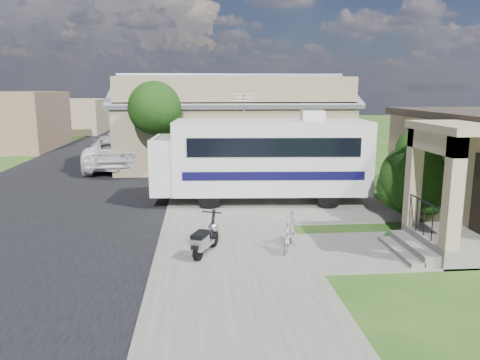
{
  "coord_description": "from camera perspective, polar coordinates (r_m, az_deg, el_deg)",
  "views": [
    {
      "loc": [
        -1.79,
        -12.47,
        4.27
      ],
      "look_at": [
        -0.5,
        2.5,
        1.3
      ],
      "focal_mm": 35.0,
      "sensor_mm": 36.0,
      "label": 1
    }
  ],
  "objects": [
    {
      "name": "van",
      "position": [
        32.5,
        -13.21,
        5.0
      ],
      "size": [
        2.99,
        6.59,
        1.87
      ],
      "primitive_type": "imported",
      "rotation": [
        0.0,
        0.0,
        -0.06
      ],
      "color": "white",
      "rests_on": "ground"
    },
    {
      "name": "ground",
      "position": [
        13.31,
        3.1,
        -7.56
      ],
      "size": [
        120.0,
        120.0,
        0.0
      ],
      "primitive_type": "plane",
      "color": "#1A4613"
    },
    {
      "name": "street_tree_c",
      "position": [
        40.59,
        -7.72,
        9.44
      ],
      "size": [
        2.44,
        2.4,
        4.42
      ],
      "color": "black",
      "rests_on": "ground"
    },
    {
      "name": "motorhome",
      "position": [
        17.49,
        2.78,
        2.86
      ],
      "size": [
        8.06,
        2.99,
        4.06
      ],
      "rotation": [
        0.0,
        0.0,
        -0.06
      ],
      "color": "silver",
      "rests_on": "ground"
    },
    {
      "name": "shrub",
      "position": [
        15.93,
        20.72,
        0.59
      ],
      "size": [
        2.45,
        2.34,
        3.01
      ],
      "color": "black",
      "rests_on": "ground"
    },
    {
      "name": "street_tree_a",
      "position": [
        21.63,
        -10.08,
        8.3
      ],
      "size": [
        2.44,
        2.4,
        4.58
      ],
      "color": "black",
      "rests_on": "ground"
    },
    {
      "name": "scooter",
      "position": [
        12.07,
        -4.35,
        -7.25
      ],
      "size": [
        0.84,
        1.5,
        1.03
      ],
      "rotation": [
        0.0,
        0.0,
        -0.39
      ],
      "color": "black",
      "rests_on": "ground"
    },
    {
      "name": "sidewalk_slab",
      "position": [
        22.88,
        -2.86,
        0.49
      ],
      "size": [
        4.0,
        80.0,
        0.06
      ],
      "primitive_type": "cube",
      "color": "#5D5A53",
      "rests_on": "ground"
    },
    {
      "name": "bicycle",
      "position": [
        12.58,
        6.11,
        -6.48
      ],
      "size": [
        0.93,
        1.62,
        0.94
      ],
      "primitive_type": "imported",
      "rotation": [
        0.0,
        0.0,
        -0.34
      ],
      "color": "#B0AFB7",
      "rests_on": "ground"
    },
    {
      "name": "street_slab",
      "position": [
        23.58,
        -18.85,
        0.16
      ],
      "size": [
        9.0,
        80.0,
        0.02
      ],
      "primitive_type": "cube",
      "color": "black",
      "rests_on": "ground"
    },
    {
      "name": "pickup_truck",
      "position": [
        26.09,
        -14.82,
        3.39
      ],
      "size": [
        3.62,
        6.75,
        1.8
      ],
      "primitive_type": "imported",
      "rotation": [
        0.0,
        0.0,
        3.24
      ],
      "color": "white",
      "rests_on": "ground"
    },
    {
      "name": "driveway_slab",
      "position": [
        17.8,
        5.88,
        -2.67
      ],
      "size": [
        7.0,
        6.0,
        0.05
      ],
      "primitive_type": "cube",
      "color": "#5D5A53",
      "rests_on": "ground"
    },
    {
      "name": "garden_hose",
      "position": [
        14.11,
        18.18,
        -6.62
      ],
      "size": [
        0.41,
        0.41,
        0.18
      ],
      "primitive_type": "cylinder",
      "color": "#166F1C",
      "rests_on": "ground"
    },
    {
      "name": "walk_slab",
      "position": [
        13.14,
        16.93,
        -8.18
      ],
      "size": [
        4.0,
        3.0,
        0.05
      ],
      "primitive_type": "cube",
      "color": "#5D5A53",
      "rests_on": "ground"
    },
    {
      "name": "distant_bldg_near",
      "position": [
        48.39,
        -20.93,
        7.29
      ],
      "size": [
        8.0,
        7.0,
        3.2
      ],
      "primitive_type": "cube",
      "color": "#867254",
      "rests_on": "ground"
    },
    {
      "name": "street_tree_b",
      "position": [
        31.6,
        -8.5,
        9.47
      ],
      "size": [
        2.44,
        2.4,
        4.73
      ],
      "color": "black",
      "rests_on": "ground"
    },
    {
      "name": "warehouse",
      "position": [
        26.6,
        -1.05,
        6.26
      ],
      "size": [
        12.5,
        8.4,
        5.04
      ],
      "color": "#867254",
      "rests_on": "ground"
    }
  ]
}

